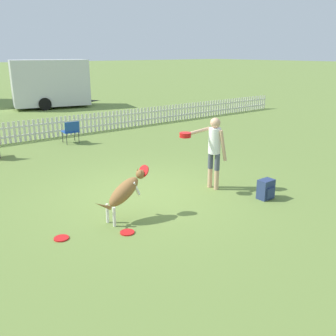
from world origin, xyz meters
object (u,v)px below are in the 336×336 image
(leaping_dog, at_px, (125,191))
(frisbee_near_dog, at_px, (61,238))
(frisbee_near_handler, at_px, (127,232))
(backpack_on_grass, at_px, (266,189))
(equipment_trailer, at_px, (50,83))
(handler_person, at_px, (212,145))
(folding_chair_center, at_px, (71,130))

(leaping_dog, xyz_separation_m, frisbee_near_dog, (-1.30, -0.01, -0.57))
(frisbee_near_handler, distance_m, backpack_on_grass, 3.29)
(frisbee_near_handler, xyz_separation_m, backpack_on_grass, (3.26, -0.44, 0.20))
(backpack_on_grass, bearing_deg, equipment_trailer, 84.59)
(leaping_dog, distance_m, backpack_on_grass, 3.14)
(handler_person, bearing_deg, leaping_dog, 90.37)
(backpack_on_grass, bearing_deg, frisbee_near_handler, 172.27)
(frisbee_near_handler, relative_size, backpack_on_grass, 0.59)
(leaping_dog, height_order, equipment_trailer, equipment_trailer)
(handler_person, distance_m, leaping_dog, 2.51)
(handler_person, relative_size, frisbee_near_dog, 6.54)
(frisbee_near_dog, bearing_deg, handler_person, 3.66)
(leaping_dog, relative_size, folding_chair_center, 1.55)
(folding_chair_center, distance_m, equipment_trailer, 9.53)
(frisbee_near_handler, bearing_deg, backpack_on_grass, -7.73)
(frisbee_near_handler, relative_size, equipment_trailer, 0.05)
(frisbee_near_handler, height_order, folding_chair_center, folding_chair_center)
(leaping_dog, height_order, folding_chair_center, leaping_dog)
(frisbee_near_handler, bearing_deg, frisbee_near_dog, 153.61)
(backpack_on_grass, height_order, folding_chair_center, folding_chair_center)
(handler_person, bearing_deg, backpack_on_grass, -161.62)
(folding_chair_center, bearing_deg, frisbee_near_handler, 78.04)
(handler_person, xyz_separation_m, leaping_dog, (-2.46, -0.23, -0.48))
(backpack_on_grass, bearing_deg, handler_person, 113.39)
(frisbee_near_dog, height_order, backpack_on_grass, backpack_on_grass)
(handler_person, relative_size, folding_chair_center, 2.13)
(equipment_trailer, bearing_deg, frisbee_near_handler, -93.88)
(leaping_dog, distance_m, frisbee_near_dog, 1.42)
(handler_person, xyz_separation_m, equipment_trailer, (2.08, 15.35, 0.34))
(frisbee_near_handler, xyz_separation_m, folding_chair_center, (2.04, 7.03, 0.45))
(frisbee_near_dog, height_order, equipment_trailer, equipment_trailer)
(frisbee_near_dog, xyz_separation_m, folding_chair_center, (3.06, 6.52, 0.45))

